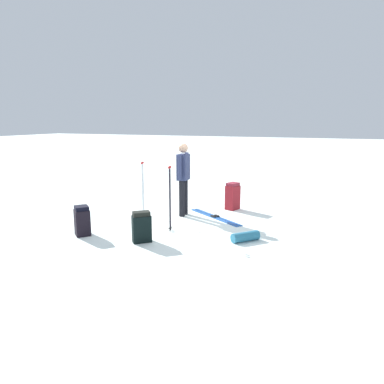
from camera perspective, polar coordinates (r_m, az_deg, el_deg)
name	(u,v)px	position (r m, az deg, el deg)	size (l,w,h in m)	color
ground_plane	(192,223)	(8.09, 0.00, -4.87)	(80.00, 80.00, 0.00)	white
skier_standing	(183,175)	(8.59, -1.35, 2.59)	(0.57, 0.24, 1.70)	black
ski_pair_near	(215,217)	(8.58, 3.58, -3.87)	(1.16, 1.56, 0.05)	#2557A4
backpack_large_dark	(233,196)	(9.31, 6.30, -0.68)	(0.39, 0.34, 0.68)	maroon
backpack_bright	(82,221)	(7.53, -16.63, -4.32)	(0.41, 0.41, 0.59)	black
backpack_small_spare	(142,227)	(6.89, -7.80, -5.41)	(0.38, 0.40, 0.58)	black
ski_poles_planted_near	(143,186)	(8.74, -7.61, 1.00)	(0.16, 0.10, 1.27)	#ADB4BA
ski_poles_planted_far	(170,195)	(7.40, -3.43, -0.52)	(0.16, 0.10, 1.33)	black
sleeping_mat_rolled	(245,237)	(6.98, 8.26, -6.85)	(0.18, 0.18, 0.55)	teal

